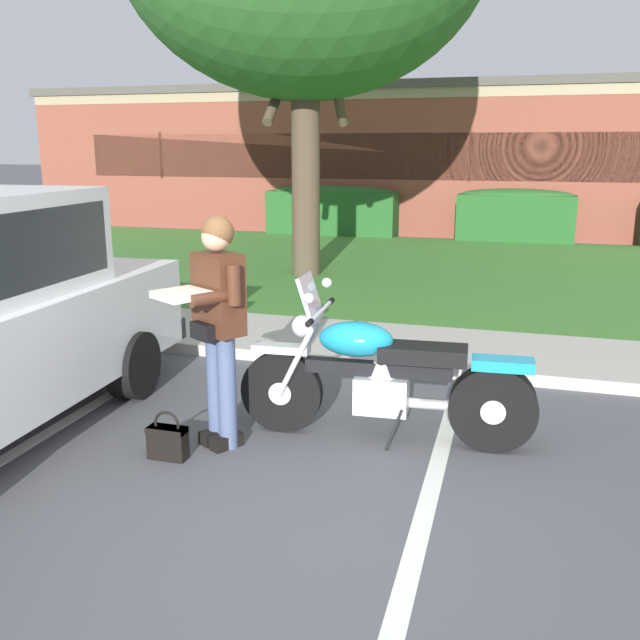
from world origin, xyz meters
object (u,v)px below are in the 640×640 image
object	(u,v)px
rider_person	(216,314)
hedge_center_left	(515,214)
handbag	(168,440)
hedge_left	(332,210)
motorcycle	(395,379)
brick_building	(486,157)

from	to	relation	value
rider_person	hedge_center_left	xyz separation A→B (m)	(1.68, 12.42, -0.36)
handbag	hedge_left	distance (m)	12.99
handbag	hedge_center_left	world-z (taller)	hedge_center_left
motorcycle	rider_person	world-z (taller)	rider_person
motorcycle	handbag	distance (m)	1.71
rider_person	hedge_center_left	world-z (taller)	rider_person
rider_person	hedge_center_left	size ratio (longest dim) A/B	0.65
hedge_left	brick_building	xyz separation A→B (m)	(3.25, 5.71, 1.21)
motorcycle	hedge_left	world-z (taller)	motorcycle
rider_person	hedge_left	xyz separation A→B (m)	(-2.68, 12.42, -0.36)
motorcycle	hedge_center_left	distance (m)	11.96
motorcycle	brick_building	bearing A→B (deg)	92.13
hedge_left	hedge_center_left	size ratio (longest dim) A/B	1.22
hedge_center_left	brick_building	size ratio (longest dim) A/B	0.11
hedge_left	brick_building	distance (m)	6.68
rider_person	handbag	xyz separation A→B (m)	(-0.26, -0.33, -0.86)
motorcycle	hedge_left	distance (m)	12.58
rider_person	brick_building	distance (m)	18.16
motorcycle	brick_building	xyz separation A→B (m)	(-0.66, 17.67, 1.37)
motorcycle	hedge_center_left	xyz separation A→B (m)	(0.46, 11.95, 0.16)
motorcycle	handbag	world-z (taller)	motorcycle
motorcycle	hedge_left	size ratio (longest dim) A/B	0.70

